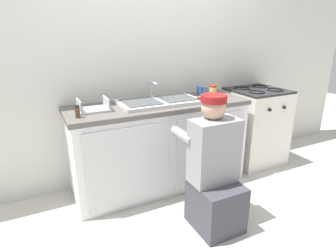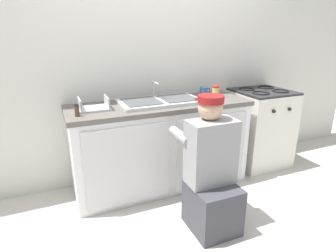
# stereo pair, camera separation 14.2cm
# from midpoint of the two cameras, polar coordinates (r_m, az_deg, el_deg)

# --- Properties ---
(ground_plane) EXTENTS (12.00, 12.00, 0.00)m
(ground_plane) POSITION_cam_midpoint_polar(r_m,az_deg,el_deg) (2.87, 2.27, -14.19)
(ground_plane) COLOR beige
(back_wall) EXTENTS (6.00, 0.10, 2.50)m
(back_wall) POSITION_cam_midpoint_polar(r_m,az_deg,el_deg) (3.02, -2.81, 12.84)
(back_wall) COLOR silver
(back_wall) RESTS_ON ground_plane
(counter_cabinet) EXTENTS (1.76, 0.62, 0.84)m
(counter_cabinet) POSITION_cam_midpoint_polar(r_m,az_deg,el_deg) (2.91, -0.07, -4.31)
(counter_cabinet) COLOR white
(counter_cabinet) RESTS_ON ground_plane
(countertop) EXTENTS (1.80, 0.62, 0.04)m
(countertop) POSITION_cam_midpoint_polar(r_m,az_deg,el_deg) (2.77, -0.15, 4.25)
(countertop) COLOR #5B5651
(countertop) RESTS_ON counter_cabinet
(sink_double_basin) EXTENTS (0.80, 0.44, 0.19)m
(sink_double_basin) POSITION_cam_midpoint_polar(r_m,az_deg,el_deg) (2.76, -0.17, 5.10)
(sink_double_basin) COLOR silver
(sink_double_basin) RESTS_ON countertop
(stove_range) EXTENTS (0.63, 0.62, 0.92)m
(stove_range) POSITION_cam_midpoint_polar(r_m,az_deg,el_deg) (3.57, 19.16, -0.33)
(stove_range) COLOR silver
(stove_range) RESTS_ON ground_plane
(plumber_person) EXTENTS (0.42, 0.61, 1.10)m
(plumber_person) POSITION_cam_midpoint_polar(r_m,az_deg,el_deg) (2.31, 10.53, -9.98)
(plumber_person) COLOR #3F3F47
(plumber_person) RESTS_ON ground_plane
(spice_bottle_pepper) EXTENTS (0.04, 0.04, 0.10)m
(spice_bottle_pepper) POSITION_cam_midpoint_polar(r_m,az_deg,el_deg) (2.41, -16.42, 3.06)
(spice_bottle_pepper) COLOR #513823
(spice_bottle_pepper) RESTS_ON countertop
(condiment_jar) EXTENTS (0.07, 0.07, 0.13)m
(condiment_jar) POSITION_cam_midpoint_polar(r_m,az_deg,el_deg) (3.02, 10.99, 6.81)
(condiment_jar) COLOR #DBB760
(condiment_jar) RESTS_ON countertop
(coffee_mug) EXTENTS (0.13, 0.08, 0.09)m
(coffee_mug) POSITION_cam_midpoint_polar(r_m,az_deg,el_deg) (3.12, 8.60, 7.02)
(coffee_mug) COLOR #335699
(coffee_mug) RESTS_ON countertop
(dish_rack_tray) EXTENTS (0.28, 0.22, 0.11)m
(dish_rack_tray) POSITION_cam_midpoint_polar(r_m,az_deg,el_deg) (2.58, -13.30, 3.75)
(dish_rack_tray) COLOR #B2B7BC
(dish_rack_tray) RESTS_ON countertop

